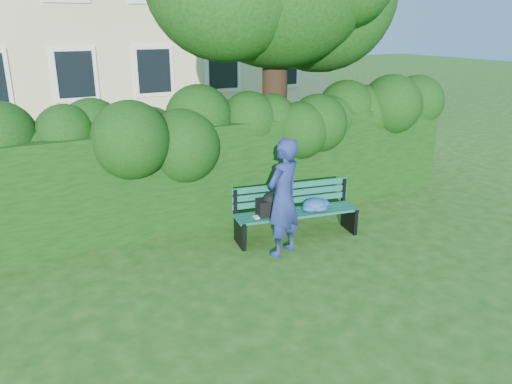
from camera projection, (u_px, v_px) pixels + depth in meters
ground at (274, 262)px, 7.61m from camera, size 80.00×80.00×0.00m
hedge at (216, 170)px, 9.17m from camera, size 10.00×1.00×1.80m
park_bench at (295, 209)px, 8.36m from camera, size 2.16×0.88×0.89m
man_reading at (283, 198)px, 7.62m from camera, size 0.80×0.68×1.86m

